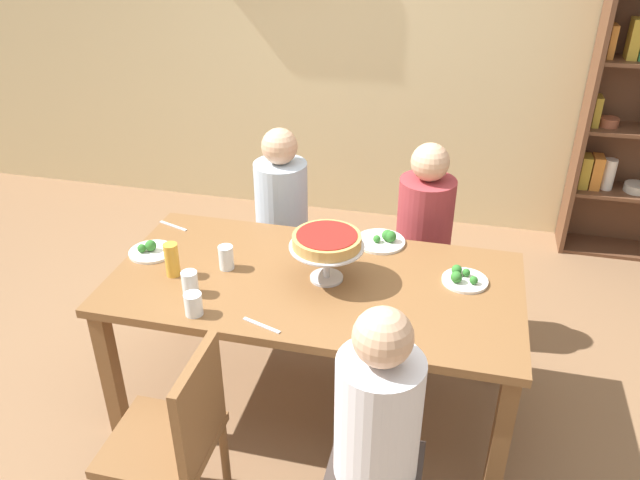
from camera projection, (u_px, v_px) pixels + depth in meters
The scene contains 18 objects.
ground_plane at pixel (315, 401), 3.21m from camera, with size 12.00×12.00×0.00m, color #846042.
rear_partition at pixel (390, 30), 4.38m from camera, with size 8.00×0.12×2.80m, color beige.
dining_table at pixel (315, 295), 2.89m from camera, with size 1.84×0.92×0.74m.
diner_far_right at pixel (422, 255), 3.51m from camera, with size 0.34×0.34×1.15m.
diner_far_left at pixel (283, 236), 3.70m from camera, with size 0.34×0.34×1.15m.
diner_near_right at pixel (375, 460), 2.27m from camera, with size 0.34×0.34×1.15m.
chair_near_left at pixel (177, 437), 2.38m from camera, with size 0.40×0.40×0.87m.
deep_dish_pizza_stand at pixel (327, 243), 2.76m from camera, with size 0.33×0.33×0.23m.
salad_plate_near_diner at pixel (463, 278), 2.82m from camera, with size 0.20×0.20×0.07m.
salad_plate_far_diner at pixel (151, 250), 3.04m from camera, with size 0.22×0.22×0.07m.
salad_plate_spare at pixel (383, 240), 3.13m from camera, with size 0.25×0.25×0.07m.
beer_glass_amber_tall at pixel (172, 260), 2.84m from camera, with size 0.06×0.06×0.16m, color gold.
water_glass_clear_near at pixel (193, 304), 2.60m from camera, with size 0.08×0.08×0.10m, color white.
water_glass_clear_far at pixel (226, 257), 2.91m from camera, with size 0.07×0.07×0.11m, color white.
water_glass_clear_spare at pixel (190, 283), 2.72m from camera, with size 0.07×0.07×0.11m, color white.
cutlery_fork_near at pixel (173, 226), 3.28m from camera, with size 0.18×0.02×0.01m, color silver.
cutlery_knife_near at pixel (379, 329), 2.53m from camera, with size 0.18×0.02×0.01m, color silver.
cutlery_fork_far at pixel (262, 325), 2.55m from camera, with size 0.18×0.02×0.01m, color silver.
Camera 1 is at (0.58, -2.31, 2.30)m, focal length 35.51 mm.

